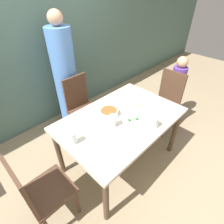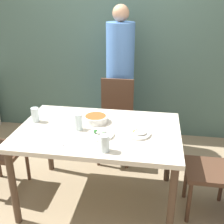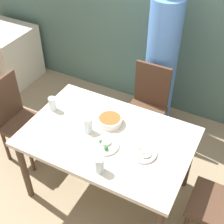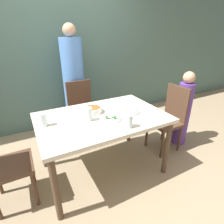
{
  "view_description": "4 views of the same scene",
  "coord_description": "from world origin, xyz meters",
  "px_view_note": "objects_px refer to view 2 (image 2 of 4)",
  "views": [
    {
      "loc": [
        -1.17,
        -1.0,
        2.0
      ],
      "look_at": [
        -0.11,
        0.04,
        0.87
      ],
      "focal_mm": 28.0,
      "sensor_mm": 36.0,
      "label": 1
    },
    {
      "loc": [
        0.47,
        -2.14,
        1.84
      ],
      "look_at": [
        0.13,
        -0.07,
        0.95
      ],
      "focal_mm": 45.0,
      "sensor_mm": 36.0,
      "label": 2
    },
    {
      "loc": [
        0.89,
        -1.62,
        2.6
      ],
      "look_at": [
        -0.01,
        0.1,
        0.93
      ],
      "focal_mm": 50.0,
      "sensor_mm": 36.0,
      "label": 3
    },
    {
      "loc": [
        -0.73,
        -1.6,
        1.59
      ],
      "look_at": [
        0.1,
        -0.04,
        0.8
      ],
      "focal_mm": 28.0,
      "sensor_mm": 36.0,
      "label": 4
    }
  ],
  "objects_px": {
    "person_adult": "(120,85)",
    "bowl_curry": "(96,119)",
    "plate_rice_adult": "(100,134)",
    "chair_child_spot": "(220,165)",
    "chair_adult_spot": "(116,118)",
    "glass_water_tall": "(105,143)"
  },
  "relations": [
    {
      "from": "person_adult",
      "to": "bowl_curry",
      "type": "bearing_deg",
      "value": -95.08
    },
    {
      "from": "person_adult",
      "to": "bowl_curry",
      "type": "height_order",
      "value": "person_adult"
    },
    {
      "from": "chair_child_spot",
      "to": "plate_rice_adult",
      "type": "relative_size",
      "value": 4.23
    },
    {
      "from": "plate_rice_adult",
      "to": "chair_adult_spot",
      "type": "bearing_deg",
      "value": 90.31
    },
    {
      "from": "chair_adult_spot",
      "to": "plate_rice_adult",
      "type": "bearing_deg",
      "value": -89.69
    },
    {
      "from": "chair_child_spot",
      "to": "glass_water_tall",
      "type": "bearing_deg",
      "value": -69.46
    },
    {
      "from": "bowl_curry",
      "to": "plate_rice_adult",
      "type": "distance_m",
      "value": 0.27
    },
    {
      "from": "chair_adult_spot",
      "to": "person_adult",
      "type": "xyz_separation_m",
      "value": [
        0.0,
        0.33,
        0.3
      ]
    },
    {
      "from": "chair_adult_spot",
      "to": "chair_child_spot",
      "type": "xyz_separation_m",
      "value": [
        1.01,
        -0.81,
        0.0
      ]
    },
    {
      "from": "chair_adult_spot",
      "to": "chair_child_spot",
      "type": "distance_m",
      "value": 1.3
    },
    {
      "from": "chair_adult_spot",
      "to": "person_adult",
      "type": "relative_size",
      "value": 0.54
    },
    {
      "from": "chair_adult_spot",
      "to": "plate_rice_adult",
      "type": "relative_size",
      "value": 4.23
    },
    {
      "from": "person_adult",
      "to": "plate_rice_adult",
      "type": "xyz_separation_m",
      "value": [
        0.0,
        -1.25,
        -0.04
      ]
    },
    {
      "from": "chair_child_spot",
      "to": "chair_adult_spot",
      "type": "bearing_deg",
      "value": -128.79
    },
    {
      "from": "chair_child_spot",
      "to": "glass_water_tall",
      "type": "relative_size",
      "value": 7.19
    },
    {
      "from": "person_adult",
      "to": "glass_water_tall",
      "type": "bearing_deg",
      "value": -86.66
    },
    {
      "from": "chair_child_spot",
      "to": "bowl_curry",
      "type": "bearing_deg",
      "value": -97.69
    },
    {
      "from": "person_adult",
      "to": "bowl_curry",
      "type": "distance_m",
      "value": 1.0
    },
    {
      "from": "person_adult",
      "to": "glass_water_tall",
      "type": "height_order",
      "value": "person_adult"
    },
    {
      "from": "plate_rice_adult",
      "to": "glass_water_tall",
      "type": "height_order",
      "value": "glass_water_tall"
    },
    {
      "from": "chair_adult_spot",
      "to": "glass_water_tall",
      "type": "relative_size",
      "value": 7.19
    },
    {
      "from": "person_adult",
      "to": "glass_water_tall",
      "type": "relative_size",
      "value": 13.23
    }
  ]
}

